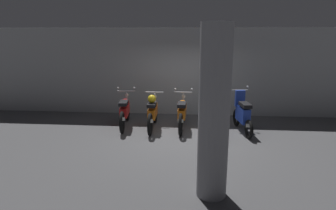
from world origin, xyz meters
The scene contains 8 objects.
ground_plane centered at (0.00, 0.00, 0.00)m, with size 80.00×80.00×0.00m, color #4C4C4F.
back_wall centered at (0.00, 2.51, 1.51)m, with size 16.00×0.30×3.02m, color #9EA0A3.
motorbike_slot_0 centered at (-1.78, 0.85, 0.49)m, with size 0.59×1.95×1.15m.
motorbike_slot_1 centered at (-0.89, 0.72, 0.53)m, with size 0.56×1.95×1.08m.
motorbike_slot_2 centered at (0.00, 0.81, 0.49)m, with size 0.59×1.95×1.15m.
motorbike_slot_3 centered at (0.88, 0.62, 0.53)m, with size 0.62×1.93×1.08m.
motorbike_slot_4 centered at (1.77, 0.66, 0.53)m, with size 0.58×1.67×1.29m.
support_pillar centered at (0.66, -2.94, 1.51)m, with size 0.53×0.53×3.02m, color gray.
Camera 1 is at (0.27, -7.74, 2.85)m, focal length 31.32 mm.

